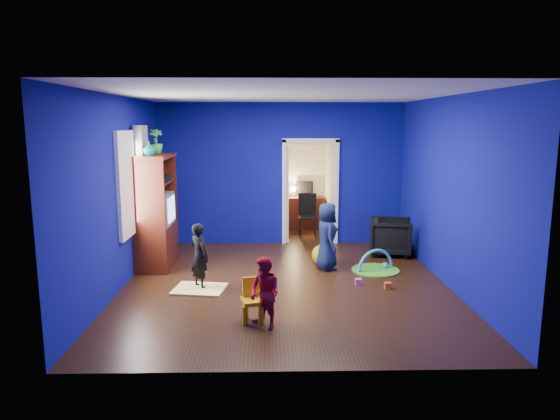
{
  "coord_description": "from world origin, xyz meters",
  "views": [
    {
      "loc": [
        -0.25,
        -7.45,
        2.49
      ],
      "look_at": [
        -0.08,
        0.4,
        1.12
      ],
      "focal_mm": 32.0,
      "sensor_mm": 36.0,
      "label": 1
    }
  ],
  "objects_px": {
    "crt_tv": "(158,209)",
    "hopper_ball": "(322,255)",
    "play_mat": "(375,270)",
    "study_desk": "(305,213)",
    "child_black": "(199,256)",
    "kid_chair": "(253,302)",
    "vase": "(149,148)",
    "tv_armoire": "(156,211)",
    "child_navy": "(327,236)",
    "armchair": "(391,237)",
    "toddler_red": "(265,293)",
    "folding_chair": "(308,216)"
  },
  "relations": [
    {
      "from": "armchair",
      "to": "toddler_red",
      "type": "distance_m",
      "value": 4.16
    },
    {
      "from": "crt_tv",
      "to": "hopper_ball",
      "type": "height_order",
      "value": "crt_tv"
    },
    {
      "from": "vase",
      "to": "hopper_ball",
      "type": "relative_size",
      "value": 0.65
    },
    {
      "from": "child_navy",
      "to": "tv_armoire",
      "type": "height_order",
      "value": "tv_armoire"
    },
    {
      "from": "armchair",
      "to": "tv_armoire",
      "type": "distance_m",
      "value": 4.38
    },
    {
      "from": "armchair",
      "to": "play_mat",
      "type": "xyz_separation_m",
      "value": [
        -0.5,
        -1.06,
        -0.34
      ]
    },
    {
      "from": "vase",
      "to": "tv_armoire",
      "type": "relative_size",
      "value": 0.12
    },
    {
      "from": "child_black",
      "to": "hopper_ball",
      "type": "distance_m",
      "value": 2.35
    },
    {
      "from": "armchair",
      "to": "folding_chair",
      "type": "bearing_deg",
      "value": 55.22
    },
    {
      "from": "child_black",
      "to": "study_desk",
      "type": "bearing_deg",
      "value": -66.5
    },
    {
      "from": "vase",
      "to": "hopper_ball",
      "type": "xyz_separation_m",
      "value": [
        2.9,
        0.3,
        -1.9
      ]
    },
    {
      "from": "child_black",
      "to": "tv_armoire",
      "type": "distance_m",
      "value": 1.58
    },
    {
      "from": "vase",
      "to": "armchair",
      "type": "bearing_deg",
      "value": 13.06
    },
    {
      "from": "tv_armoire",
      "to": "kid_chair",
      "type": "distance_m",
      "value": 3.16
    },
    {
      "from": "child_navy",
      "to": "crt_tv",
      "type": "distance_m",
      "value": 2.96
    },
    {
      "from": "play_mat",
      "to": "folding_chair",
      "type": "distance_m",
      "value": 2.79
    },
    {
      "from": "child_black",
      "to": "child_navy",
      "type": "xyz_separation_m",
      "value": [
        2.04,
        0.95,
        0.07
      ]
    },
    {
      "from": "tv_armoire",
      "to": "play_mat",
      "type": "distance_m",
      "value": 3.92
    },
    {
      "from": "vase",
      "to": "study_desk",
      "type": "bearing_deg",
      "value": 50.98
    },
    {
      "from": "play_mat",
      "to": "armchair",
      "type": "bearing_deg",
      "value": 64.51
    },
    {
      "from": "child_navy",
      "to": "kid_chair",
      "type": "distance_m",
      "value": 2.58
    },
    {
      "from": "toddler_red",
      "to": "armchair",
      "type": "bearing_deg",
      "value": 102.47
    },
    {
      "from": "tv_armoire",
      "to": "child_black",
      "type": "bearing_deg",
      "value": -52.91
    },
    {
      "from": "tv_armoire",
      "to": "study_desk",
      "type": "relative_size",
      "value": 2.23
    },
    {
      "from": "child_navy",
      "to": "crt_tv",
      "type": "relative_size",
      "value": 1.65
    },
    {
      "from": "armchair",
      "to": "kid_chair",
      "type": "height_order",
      "value": "armchair"
    },
    {
      "from": "toddler_red",
      "to": "kid_chair",
      "type": "xyz_separation_m",
      "value": [
        -0.15,
        0.2,
        -0.19
      ]
    },
    {
      "from": "crt_tv",
      "to": "kid_chair",
      "type": "xyz_separation_m",
      "value": [
        1.72,
        -2.52,
        -0.77
      ]
    },
    {
      "from": "kid_chair",
      "to": "crt_tv",
      "type": "bearing_deg",
      "value": 109.93
    },
    {
      "from": "child_black",
      "to": "kid_chair",
      "type": "distance_m",
      "value": 1.59
    },
    {
      "from": "armchair",
      "to": "crt_tv",
      "type": "xyz_separation_m",
      "value": [
        -4.24,
        -0.69,
        0.67
      ]
    },
    {
      "from": "child_navy",
      "to": "folding_chair",
      "type": "bearing_deg",
      "value": -4.42
    },
    {
      "from": "armchair",
      "to": "hopper_ball",
      "type": "relative_size",
      "value": 2.09
    },
    {
      "from": "tv_armoire",
      "to": "play_mat",
      "type": "height_order",
      "value": "tv_armoire"
    },
    {
      "from": "armchair",
      "to": "kid_chair",
      "type": "distance_m",
      "value": 4.09
    },
    {
      "from": "child_black",
      "to": "study_desk",
      "type": "height_order",
      "value": "child_black"
    },
    {
      "from": "vase",
      "to": "hopper_ball",
      "type": "distance_m",
      "value": 3.48
    },
    {
      "from": "child_navy",
      "to": "toddler_red",
      "type": "bearing_deg",
      "value": 149.6
    },
    {
      "from": "armchair",
      "to": "hopper_ball",
      "type": "bearing_deg",
      "value": 128.02
    },
    {
      "from": "play_mat",
      "to": "study_desk",
      "type": "bearing_deg",
      "value": 105.23
    },
    {
      "from": "child_navy",
      "to": "hopper_ball",
      "type": "xyz_separation_m",
      "value": [
        -0.05,
        0.25,
        -0.39
      ]
    },
    {
      "from": "hopper_ball",
      "to": "study_desk",
      "type": "relative_size",
      "value": 0.42
    },
    {
      "from": "folding_chair",
      "to": "play_mat",
      "type": "bearing_deg",
      "value": -69.51
    },
    {
      "from": "hopper_ball",
      "to": "kid_chair",
      "type": "height_order",
      "value": "kid_chair"
    },
    {
      "from": "child_navy",
      "to": "tv_armoire",
      "type": "relative_size",
      "value": 0.59
    },
    {
      "from": "child_black",
      "to": "play_mat",
      "type": "xyz_separation_m",
      "value": [
        2.87,
        0.84,
        -0.49
      ]
    },
    {
      "from": "child_navy",
      "to": "hopper_ball",
      "type": "bearing_deg",
      "value": 3.76
    },
    {
      "from": "folding_chair",
      "to": "kid_chair",
      "type": "bearing_deg",
      "value": -102.57
    },
    {
      "from": "hopper_ball",
      "to": "study_desk",
      "type": "distance_m",
      "value": 3.18
    },
    {
      "from": "crt_tv",
      "to": "play_mat",
      "type": "height_order",
      "value": "crt_tv"
    }
  ]
}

